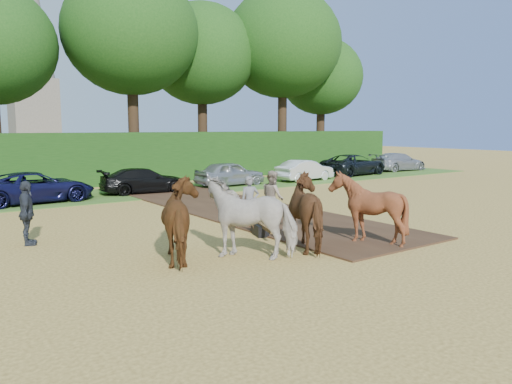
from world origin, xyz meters
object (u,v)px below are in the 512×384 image
spectator_near (273,197)px  spectator_far (27,213)px  parked_cars (206,175)px  plough_team (282,213)px  church (30,38)px

spectator_near → spectator_far: bearing=96.1°
spectator_near → parked_cars: size_ratio=0.04×
spectator_near → spectator_far: 7.78m
parked_cars → plough_team: bearing=-112.0°
plough_team → church: church is taller
church → parked_cars: bearing=-89.9°
spectator_near → spectator_far: size_ratio=1.00×
spectator_near → church: bearing=12.7°
spectator_far → plough_team: 7.17m
spectator_near → parked_cars: bearing=-1.4°
spectator_far → plough_team: bearing=-116.4°
plough_team → parked_cars: (5.46, 13.52, -0.33)m
parked_cars → spectator_far: bearing=-140.9°
spectator_near → church: church is taller
plough_team → parked_cars: 14.59m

